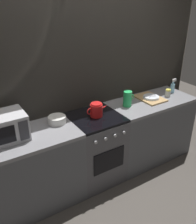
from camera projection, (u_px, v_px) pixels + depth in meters
name	position (u px, v px, depth m)	size (l,w,h in m)	color
ground_plane	(96.00, 176.00, 3.37)	(8.00, 8.00, 0.00)	#47423D
back_wall	(81.00, 85.00, 3.08)	(3.60, 0.05, 2.40)	#A39989
counter_left	(26.00, 173.00, 2.74)	(1.20, 0.60, 0.90)	#515459
stove_unit	(96.00, 148.00, 3.17)	(0.60, 0.63, 0.90)	#4C4C51
counter_right	(149.00, 129.00, 3.60)	(1.20, 0.60, 0.90)	#515459
microwave	(2.00, 128.00, 2.46)	(0.46, 0.35, 0.27)	#B2B2B7
kettle	(96.00, 110.00, 2.95)	(0.28, 0.15, 0.17)	red
mixing_bowl	(57.00, 120.00, 2.81)	(0.20, 0.20, 0.08)	silver
pitcher	(128.00, 99.00, 3.19)	(0.16, 0.11, 0.20)	green
dish_pile	(150.00, 98.00, 3.43)	(0.30, 0.40, 0.06)	tan
spice_jar	(168.00, 93.00, 3.50)	(0.08, 0.08, 0.10)	silver
spray_bottle	(173.00, 87.00, 3.62)	(0.08, 0.06, 0.20)	#8CCCE5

